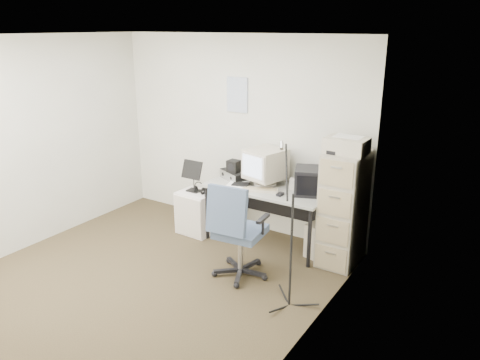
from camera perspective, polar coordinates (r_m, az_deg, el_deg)
The scene contains 23 objects.
floor at distance 5.23m, azimuth -10.96°, elevation -11.78°, with size 3.60×3.60×0.01m, color #342B1A.
ceiling at distance 4.54m, azimuth -12.94°, elevation 16.78°, with size 3.60×3.60×0.01m, color white.
wall_back at distance 6.10m, azimuth -0.10°, elevation 5.69°, with size 3.60×0.02×2.50m, color silver.
wall_left at distance 6.09m, azimuth -24.24°, elevation 4.03°, with size 0.02×3.60×2.50m, color silver.
wall_right at distance 3.76m, azimuth 8.41°, elevation -2.75°, with size 0.02×3.60×2.50m, color silver.
wall_calendar at distance 6.01m, azimuth -0.33°, elevation 10.34°, with size 0.30×0.02×0.44m, color white.
filing_cabinet at distance 5.34m, azimuth 12.51°, elevation -3.40°, with size 0.40×0.60×1.30m, color #B3A896.
printer at distance 5.06m, azimuth 12.84°, elevation 4.12°, with size 0.44×0.30×0.17m, color beige.
desk at distance 5.78m, azimuth 3.33°, elevation -4.32°, with size 1.50×0.70×0.73m, color #A0A0A0.
crt_monitor at distance 5.67m, azimuth 3.13°, elevation 1.57°, with size 0.40×0.43×0.45m, color beige.
crt_tv at distance 5.45m, azimuth 8.48°, elevation -0.11°, with size 0.33×0.35×0.30m, color black.
desk_speaker at distance 5.58m, azimuth 6.49°, elevation -0.47°, with size 0.07×0.07×0.14m, color beige.
keyboard at distance 5.52m, azimuth 2.46°, elevation -1.22°, with size 0.43×0.15×0.02m, color beige.
mouse at distance 5.38m, azimuth 4.91°, elevation -1.75°, with size 0.06×0.10×0.03m, color black.
radio_receiver at distance 5.94m, azimuth -0.39°, elevation 0.68°, with size 0.38×0.27×0.11m, color black.
radio_speaker at distance 5.85m, azimuth -0.76°, elevation 1.71°, with size 0.15×0.14×0.15m, color black.
papers at distance 5.69m, azimuth -0.24°, elevation -0.58°, with size 0.24×0.33×0.02m, color white.
pc_tower at distance 5.64m, azimuth 9.94°, elevation -6.95°, with size 0.19×0.44×0.41m, color beige.
office_chair at distance 4.97m, azimuth 0.07°, elevation -6.07°, with size 0.62×0.62×1.07m, color #49617D.
side_cart at distance 6.11m, azimuth -5.32°, elevation -3.95°, with size 0.45×0.36×0.56m, color white.
music_stand at distance 5.99m, azimuth -5.68°, elevation 0.54°, with size 0.29×0.15×0.42m, color black.
headphones at distance 5.95m, azimuth -5.00°, elevation -1.15°, with size 0.16×0.16×0.03m, color black.
mic_stand at distance 4.38m, azimuth 6.33°, elevation -6.59°, with size 0.02×0.02×1.50m, color black.
Camera 1 is at (3.19, -3.22, 2.59)m, focal length 35.00 mm.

